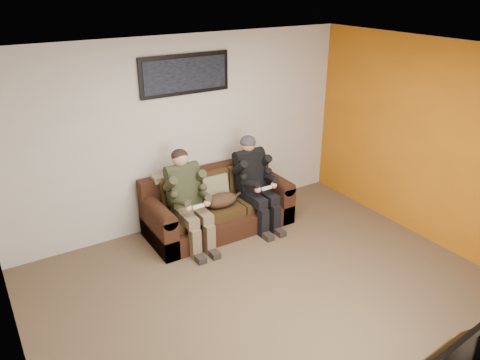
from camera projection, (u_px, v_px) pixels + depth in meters
floor at (279, 302)px, 5.10m from camera, size 5.00×5.00×0.00m
ceiling at (290, 59)px, 4.06m from camera, size 5.00×5.00×0.00m
wall_back at (184, 134)px, 6.33m from camera, size 5.00×0.00×5.00m
wall_left at (6, 273)px, 3.37m from camera, size 0.00×4.50×4.50m
wall_right at (446, 149)px, 5.79m from camera, size 0.00×4.50×4.50m
accent_wall_right at (446, 149)px, 5.78m from camera, size 0.00×4.50×4.50m
sofa at (217, 207)px, 6.51m from camera, size 2.00×0.86×0.82m
throw_pillow at (215, 188)px, 6.43m from camera, size 0.38×0.18×0.38m
throw_blanket at (167, 176)px, 6.21m from camera, size 0.41×0.20×0.07m
person_left at (187, 194)px, 5.98m from camera, size 0.51×0.87×1.26m
person_right at (254, 177)px, 6.47m from camera, size 0.51×0.86×1.26m
cat at (220, 200)px, 6.27m from camera, size 0.66×0.26×0.24m
framed_poster at (185, 74)px, 6.00m from camera, size 1.25×0.05×0.52m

